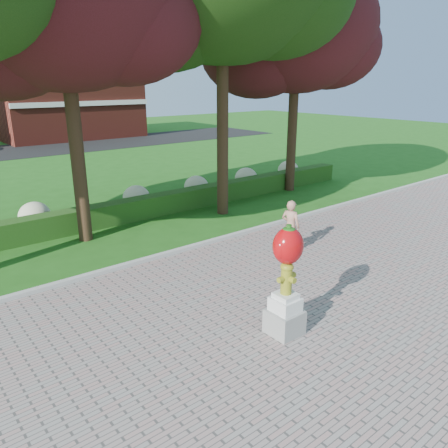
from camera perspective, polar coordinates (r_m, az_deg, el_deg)
name	(u,v)px	position (r m, az deg, el deg)	size (l,w,h in m)	color
ground	(251,284)	(11.57, 3.48, -7.86)	(100.00, 100.00, 0.00)	#1F5816
walkway	(389,354)	(9.42, 20.77, -15.61)	(40.00, 14.00, 0.04)	gray
curb	(186,249)	(13.70, -5.01, -3.27)	(40.00, 0.18, 0.15)	#ADADA5
lawn_hedge	(126,211)	(16.89, -12.72, 1.69)	(24.00, 0.70, 0.80)	#1B3F12
hydrangea_row	(127,199)	(17.96, -12.57, 3.18)	(20.10, 1.10, 0.99)	beige
building_right	(67,102)	(44.30, -19.83, 14.78)	(12.00, 8.00, 6.40)	maroon
tree_far_right	(294,35)	(21.08, 9.12, 23.16)	(7.88, 6.72, 10.21)	black
hydrant_sculpture	(287,278)	(8.93, 8.17, -6.96)	(0.70, 0.65, 2.39)	gray
woman	(290,226)	(13.46, 8.67, -0.28)	(0.59, 0.39, 1.63)	#AE7963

